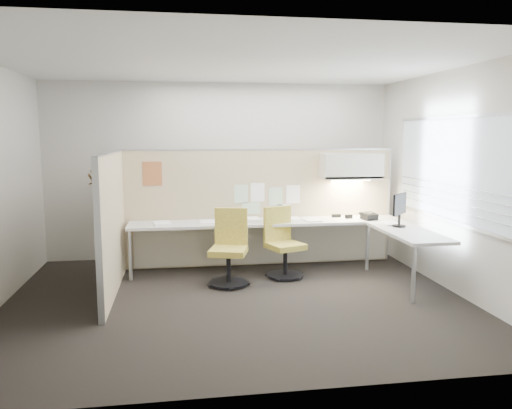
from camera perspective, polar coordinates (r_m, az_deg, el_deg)
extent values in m
cube|color=black|center=(6.18, -2.20, -10.79)|extent=(5.50, 4.50, 0.01)
cube|color=white|center=(5.90, -2.35, 15.99)|extent=(5.50, 4.50, 0.01)
cube|color=beige|center=(8.11, -4.08, 3.86)|extent=(5.50, 0.02, 2.80)
cube|color=beige|center=(3.67, 1.72, -1.18)|extent=(5.50, 0.02, 2.80)
cube|color=beige|center=(6.76, 21.59, 2.49)|extent=(0.02, 4.50, 2.80)
cube|color=#939EAB|center=(6.74, 21.47, 3.76)|extent=(0.01, 2.80, 1.30)
cube|color=#C2B186|center=(7.59, 0.51, -0.40)|extent=(4.10, 0.06, 1.75)
cube|color=#C2B186|center=(6.46, -16.11, -2.20)|extent=(0.06, 2.20, 1.75)
cube|color=beige|center=(7.30, 1.31, -2.04)|extent=(4.00, 0.60, 0.04)
cube|color=beige|center=(6.85, 17.04, -3.07)|extent=(0.60, 1.47, 0.04)
cube|color=beige|center=(7.63, 0.95, -4.39)|extent=(3.90, 0.02, 0.64)
cylinder|color=#A5A8AA|center=(7.06, -14.20, -5.67)|extent=(0.05, 0.05, 0.69)
cylinder|color=#A5A8AA|center=(6.23, 17.57, -7.65)|extent=(0.05, 0.05, 0.69)
cylinder|color=#A5A8AA|center=(7.53, 12.61, -4.77)|extent=(0.05, 0.05, 0.69)
cube|color=beige|center=(7.66, 10.82, 4.32)|extent=(0.90, 0.36, 0.38)
cube|color=#FFEABF|center=(7.67, 10.78, 2.75)|extent=(0.60, 0.06, 0.02)
cube|color=#8CBF8C|center=(7.48, -1.72, 1.22)|extent=(0.21, 0.00, 0.28)
cube|color=white|center=(7.52, 0.18, 1.41)|extent=(0.21, 0.00, 0.28)
cube|color=#8CBF8C|center=(7.57, 2.27, 0.92)|extent=(0.21, 0.00, 0.28)
cube|color=white|center=(7.62, 4.26, 1.18)|extent=(0.21, 0.00, 0.28)
cube|color=#8CBF8C|center=(7.53, -0.58, -0.42)|extent=(0.28, 0.00, 0.18)
cube|color=white|center=(7.62, 3.15, -0.49)|extent=(0.21, 0.00, 0.14)
cube|color=orange|center=(7.41, -11.78, 3.47)|extent=(0.28, 0.00, 0.35)
cylinder|color=black|center=(6.71, -3.14, -8.94)|extent=(0.52, 0.52, 0.03)
cylinder|color=black|center=(6.65, -3.15, -7.28)|extent=(0.06, 0.06, 0.40)
cube|color=#EBDE57|center=(6.60, -3.17, -5.34)|extent=(0.57, 0.57, 0.08)
cube|color=#EBDE57|center=(6.75, -2.85, -2.50)|extent=(0.44, 0.18, 0.50)
cylinder|color=black|center=(7.07, 3.34, -8.06)|extent=(0.51, 0.51, 0.03)
cylinder|color=black|center=(7.02, 3.36, -6.53)|extent=(0.06, 0.06, 0.39)
cube|color=#EBDE57|center=(6.96, 3.37, -4.75)|extent=(0.58, 0.58, 0.08)
cube|color=#EBDE57|center=(7.09, 2.46, -2.19)|extent=(0.42, 0.20, 0.49)
cylinder|color=black|center=(7.11, 16.02, -2.36)|extent=(0.18, 0.18, 0.02)
cylinder|color=black|center=(7.09, 16.04, -1.75)|extent=(0.04, 0.04, 0.16)
cube|color=black|center=(7.06, 16.11, 0.05)|extent=(0.32, 0.33, 0.29)
cube|color=black|center=(7.06, 16.11, 0.05)|extent=(0.28, 0.28, 0.25)
cube|color=black|center=(7.58, 12.82, -1.33)|extent=(0.25, 0.24, 0.12)
cylinder|color=black|center=(7.56, 12.13, -1.07)|extent=(0.08, 0.17, 0.04)
cube|color=black|center=(7.70, 9.15, -1.28)|extent=(0.14, 0.04, 0.05)
cube|color=black|center=(7.63, 10.56, -1.36)|extent=(0.11, 0.08, 0.06)
cube|color=silver|center=(5.69, -17.33, 5.53)|extent=(0.14, 0.02, 0.02)
cylinder|color=silver|center=(5.70, -17.99, 4.66)|extent=(0.02, 0.02, 0.14)
cube|color=#AD7F4C|center=(5.71, -17.94, 3.36)|extent=(0.02, 0.46, 0.12)
cube|color=#AD7F4C|center=(5.75, -18.17, 2.97)|extent=(0.02, 0.46, 0.12)
cube|color=gray|center=(5.75, -17.83, -3.20)|extent=(0.01, 0.07, 1.15)
cube|color=white|center=(7.13, -10.69, -2.14)|extent=(0.28, 0.33, 0.03)
cube|color=white|center=(7.19, -5.49, -2.00)|extent=(0.26, 0.32, 0.02)
cube|color=white|center=(7.23, -0.47, -1.78)|extent=(0.26, 0.32, 0.05)
cube|color=white|center=(7.45, 4.09, -1.63)|extent=(0.26, 0.32, 0.02)
cube|color=white|center=(7.37, 6.41, -1.77)|extent=(0.25, 0.32, 0.02)
cube|color=white|center=(7.29, 15.04, -2.10)|extent=(0.25, 0.31, 0.02)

